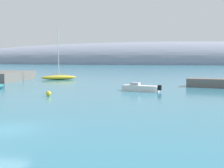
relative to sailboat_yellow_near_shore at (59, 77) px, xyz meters
name	(u,v)px	position (x,y,z in m)	size (l,w,h in m)	color
water	(7,130)	(12.42, -44.11, -0.56)	(600.00, 600.00, 0.00)	teal
distant_ridge	(166,64)	(21.52, 165.56, -0.56)	(387.45, 67.34, 31.83)	gray
sailboat_yellow_near_shore	(59,77)	(0.00, 0.00, 0.00)	(7.61, 4.77, 10.87)	yellow
motorboat_white_foreground	(140,88)	(19.02, -19.33, -0.12)	(5.62, 2.84, 1.20)	white
mooring_buoy_yellow	(48,93)	(8.43, -26.97, -0.25)	(0.64, 0.64, 0.64)	yellow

